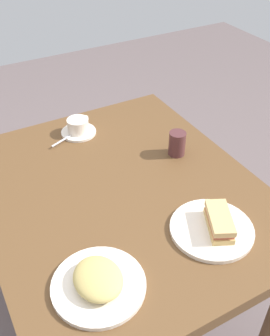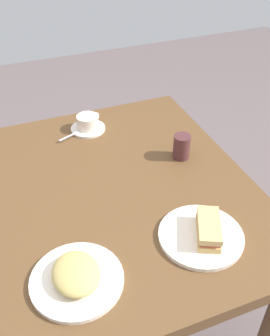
{
  "view_description": "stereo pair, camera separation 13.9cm",
  "coord_description": "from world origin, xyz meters",
  "px_view_note": "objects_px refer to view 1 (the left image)",
  "views": [
    {
      "loc": [
        0.91,
        -0.45,
        1.62
      ],
      "look_at": [
        -0.05,
        0.08,
        0.77
      ],
      "focal_mm": 42.06,
      "sensor_mm": 36.0,
      "label": 1
    },
    {
      "loc": [
        0.97,
        -0.32,
        1.62
      ],
      "look_at": [
        -0.05,
        0.08,
        0.77
      ],
      "focal_mm": 42.06,
      "sensor_mm": 36.0,
      "label": 2
    }
  ],
  "objects_px": {
    "coffee_cup": "(78,125)",
    "side_plate": "(99,285)",
    "sandwich_front": "(219,222)",
    "spoon": "(64,139)",
    "drinking_glass": "(177,143)",
    "sandwich_plate": "(212,229)",
    "dining_table": "(121,210)",
    "coffee_saucer": "(79,132)"
  },
  "relations": [
    {
      "from": "sandwich_front",
      "to": "coffee_cup",
      "type": "bearing_deg",
      "value": -167.21
    },
    {
      "from": "sandwich_plate",
      "to": "coffee_cup",
      "type": "bearing_deg",
      "value": -168.38
    },
    {
      "from": "dining_table",
      "to": "sandwich_plate",
      "type": "bearing_deg",
      "value": 26.89
    },
    {
      "from": "sandwich_front",
      "to": "coffee_saucer",
      "type": "xyz_separation_m",
      "value": [
        -0.71,
        -0.16,
        -0.03
      ]
    },
    {
      "from": "sandwich_plate",
      "to": "sandwich_front",
      "type": "distance_m",
      "value": 0.04
    },
    {
      "from": "spoon",
      "to": "side_plate",
      "type": "bearing_deg",
      "value": -13.56
    },
    {
      "from": "coffee_saucer",
      "to": "coffee_cup",
      "type": "bearing_deg",
      "value": 120.0
    },
    {
      "from": "dining_table",
      "to": "sandwich_front",
      "type": "xyz_separation_m",
      "value": [
        0.31,
        0.17,
        0.14
      ]
    },
    {
      "from": "spoon",
      "to": "drinking_glass",
      "type": "distance_m",
      "value": 0.45
    },
    {
      "from": "side_plate",
      "to": "spoon",
      "type": "bearing_deg",
      "value": 166.44
    },
    {
      "from": "side_plate",
      "to": "drinking_glass",
      "type": "height_order",
      "value": "drinking_glass"
    },
    {
      "from": "sandwich_plate",
      "to": "coffee_cup",
      "type": "distance_m",
      "value": 0.72
    },
    {
      "from": "coffee_saucer",
      "to": "dining_table",
      "type": "bearing_deg",
      "value": -1.34
    },
    {
      "from": "sandwich_front",
      "to": "spoon",
      "type": "xyz_separation_m",
      "value": [
        -0.68,
        -0.24,
        -0.03
      ]
    },
    {
      "from": "coffee_cup",
      "to": "side_plate",
      "type": "xyz_separation_m",
      "value": [
        0.72,
        -0.24,
        -0.03
      ]
    },
    {
      "from": "dining_table",
      "to": "coffee_saucer",
      "type": "relative_size",
      "value": 7.62
    },
    {
      "from": "dining_table",
      "to": "coffee_cup",
      "type": "height_order",
      "value": "coffee_cup"
    },
    {
      "from": "coffee_cup",
      "to": "sandwich_front",
      "type": "bearing_deg",
      "value": 12.79
    },
    {
      "from": "sandwich_plate",
      "to": "drinking_glass",
      "type": "xyz_separation_m",
      "value": [
        -0.39,
        0.13,
        0.04
      ]
    },
    {
      "from": "sandwich_plate",
      "to": "spoon",
      "type": "bearing_deg",
      "value": -161.96
    },
    {
      "from": "sandwich_front",
      "to": "spoon",
      "type": "distance_m",
      "value": 0.72
    },
    {
      "from": "sandwich_front",
      "to": "drinking_glass",
      "type": "bearing_deg",
      "value": 164.27
    },
    {
      "from": "dining_table",
      "to": "spoon",
      "type": "relative_size",
      "value": 11.41
    },
    {
      "from": "sandwich_plate",
      "to": "spoon",
      "type": "height_order",
      "value": "spoon"
    },
    {
      "from": "spoon",
      "to": "drinking_glass",
      "type": "height_order",
      "value": "drinking_glass"
    },
    {
      "from": "dining_table",
      "to": "drinking_glass",
      "type": "distance_m",
      "value": 0.33
    },
    {
      "from": "sandwich_front",
      "to": "side_plate",
      "type": "relative_size",
      "value": 0.62
    },
    {
      "from": "sandwich_plate",
      "to": "coffee_saucer",
      "type": "height_order",
      "value": "sandwich_plate"
    },
    {
      "from": "dining_table",
      "to": "drinking_glass",
      "type": "xyz_separation_m",
      "value": [
        -0.08,
        0.28,
        0.15
      ]
    },
    {
      "from": "dining_table",
      "to": "coffee_cup",
      "type": "bearing_deg",
      "value": 178.48
    },
    {
      "from": "coffee_cup",
      "to": "side_plate",
      "type": "relative_size",
      "value": 0.42
    },
    {
      "from": "sandwich_front",
      "to": "spoon",
      "type": "relative_size",
      "value": 1.64
    },
    {
      "from": "coffee_cup",
      "to": "drinking_glass",
      "type": "bearing_deg",
      "value": 40.81
    },
    {
      "from": "sandwich_front",
      "to": "coffee_saucer",
      "type": "bearing_deg",
      "value": -167.1
    },
    {
      "from": "sandwich_front",
      "to": "coffee_cup",
      "type": "xyz_separation_m",
      "value": [
        -0.71,
        -0.16,
        -0.0
      ]
    },
    {
      "from": "sandwich_front",
      "to": "spoon",
      "type": "bearing_deg",
      "value": -160.89
    },
    {
      "from": "dining_table",
      "to": "side_plate",
      "type": "relative_size",
      "value": 4.32
    },
    {
      "from": "sandwich_front",
      "to": "coffee_cup",
      "type": "relative_size",
      "value": 1.48
    },
    {
      "from": "drinking_glass",
      "to": "sandwich_front",
      "type": "bearing_deg",
      "value": -15.73
    },
    {
      "from": "dining_table",
      "to": "drinking_glass",
      "type": "bearing_deg",
      "value": 105.95
    },
    {
      "from": "spoon",
      "to": "dining_table",
      "type": "bearing_deg",
      "value": 9.88
    },
    {
      "from": "coffee_cup",
      "to": "side_plate",
      "type": "distance_m",
      "value": 0.76
    }
  ]
}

